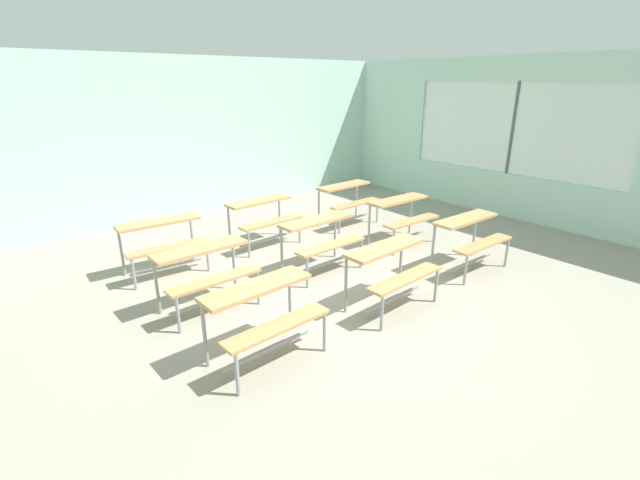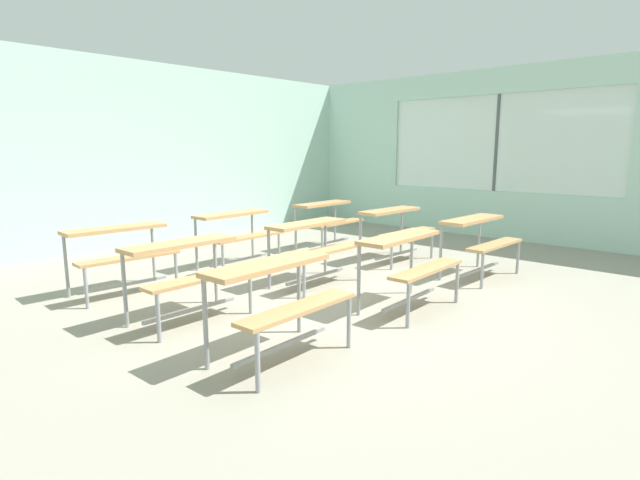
{
  "view_description": "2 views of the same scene",
  "coord_description": "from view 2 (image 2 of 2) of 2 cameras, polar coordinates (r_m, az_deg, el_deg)",
  "views": [
    {
      "loc": [
        -3.22,
        -3.73,
        2.56
      ],
      "look_at": [
        0.41,
        0.68,
        0.47
      ],
      "focal_mm": 24.52,
      "sensor_mm": 36.0,
      "label": 1
    },
    {
      "loc": [
        -3.8,
        -3.3,
        1.6
      ],
      "look_at": [
        0.66,
        0.8,
        0.49
      ],
      "focal_mm": 28.0,
      "sensor_mm": 36.0,
      "label": 2
    }
  ],
  "objects": [
    {
      "name": "ground",
      "position": [
        5.29,
        1.55,
        -7.53
      ],
      "size": [
        10.0,
        9.0,
        0.05
      ],
      "primitive_type": "cube",
      "color": "gray"
    },
    {
      "name": "wall_back",
      "position": [
        8.68,
        -21.72,
        8.98
      ],
      "size": [
        10.0,
        0.12,
        3.0
      ],
      "primitive_type": "cube",
      "color": "silver",
      "rests_on": "ground"
    },
    {
      "name": "wall_right",
      "position": [
        9.35,
        23.06,
        8.61
      ],
      "size": [
        0.12,
        9.0,
        3.0
      ],
      "color": "silver",
      "rests_on": "ground"
    },
    {
      "name": "desk_bench_r0c0",
      "position": [
        3.82,
        -4.8,
        -5.4
      ],
      "size": [
        1.12,
        0.63,
        0.74
      ],
      "rotation": [
        0.0,
        0.0,
        0.04
      ],
      "color": "tan",
      "rests_on": "ground"
    },
    {
      "name": "desk_bench_r0c1",
      "position": [
        5.07,
        10.09,
        -1.59
      ],
      "size": [
        1.12,
        0.63,
        0.74
      ],
      "rotation": [
        0.0,
        0.0,
        0.04
      ],
      "color": "tan",
      "rests_on": "ground"
    },
    {
      "name": "desk_bench_r0c2",
      "position": [
        6.57,
        17.79,
        0.79
      ],
      "size": [
        1.11,
        0.62,
        0.74
      ],
      "rotation": [
        0.0,
        0.0,
        -0.02
      ],
      "color": "tan",
      "rests_on": "ground"
    },
    {
      "name": "desk_bench_r1c0",
      "position": [
        4.82,
        -14.94,
        -2.42
      ],
      "size": [
        1.11,
        0.61,
        0.74
      ],
      "rotation": [
        0.0,
        0.0,
        0.02
      ],
      "color": "tan",
      "rests_on": "ground"
    },
    {
      "name": "desk_bench_r1c1",
      "position": [
        5.9,
        -0.69,
        0.25
      ],
      "size": [
        1.12,
        0.62,
        0.74
      ],
      "rotation": [
        0.0,
        0.0,
        0.03
      ],
      "color": "tan",
      "rests_on": "ground"
    },
    {
      "name": "desk_bench_r1c2",
      "position": [
        7.26,
        8.67,
        2.03
      ],
      "size": [
        1.12,
        0.62,
        0.74
      ],
      "rotation": [
        0.0,
        0.0,
        -0.03
      ],
      "color": "tan",
      "rests_on": "ground"
    },
    {
      "name": "desk_bench_r2c0",
      "position": [
        5.96,
        -21.89,
        -0.41
      ],
      "size": [
        1.13,
        0.65,
        0.74
      ],
      "rotation": [
        0.0,
        0.0,
        -0.05
      ],
      "color": "tan",
      "rests_on": "ground"
    },
    {
      "name": "desk_bench_r2c1",
      "position": [
        6.88,
        -9.47,
        1.56
      ],
      "size": [
        1.12,
        0.63,
        0.74
      ],
      "rotation": [
        0.0,
        0.0,
        0.04
      ],
      "color": "tan",
      "rests_on": "ground"
    },
    {
      "name": "desk_bench_r2c2",
      "position": [
        8.08,
        0.9,
        2.99
      ],
      "size": [
        1.12,
        0.63,
        0.74
      ],
      "rotation": [
        0.0,
        0.0,
        0.04
      ],
      "color": "tan",
      "rests_on": "ground"
    }
  ]
}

